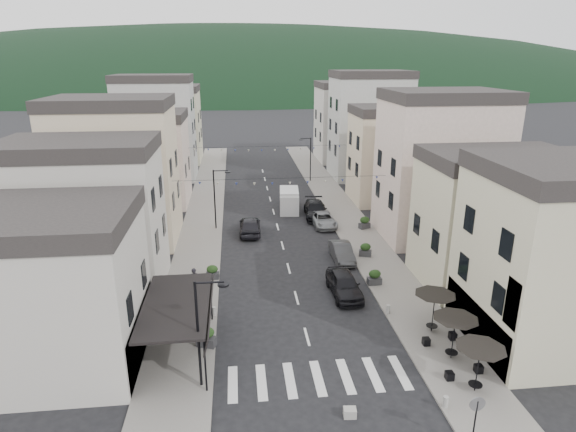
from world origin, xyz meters
name	(u,v)px	position (x,y,z in m)	size (l,w,h in m)	color
ground	(325,404)	(0.00, 0.00, 0.00)	(700.00, 700.00, 0.00)	black
sidewalk_left	(205,211)	(-7.50, 32.00, 0.06)	(4.00, 76.00, 0.12)	slate
sidewalk_right	(339,206)	(7.50, 32.00, 0.06)	(4.00, 76.00, 0.12)	slate
hill_backdrop	(239,84)	(0.00, 300.00, 0.00)	(640.00, 360.00, 70.00)	black
boutique_building	(21,299)	(-15.50, 5.00, 4.00)	(12.00, 8.00, 8.00)	#BDB6AD
bistro_building	(565,264)	(14.50, 4.00, 5.00)	(10.00, 8.00, 10.00)	beige
boutique_awning	(181,306)	(-7.25, 5.00, 3.11)	(3.77, 7.50, 3.28)	black
buildings_row_left	(144,148)	(-14.50, 37.75, 6.12)	(10.20, 54.16, 14.00)	#BDB6AD
buildings_row_right	(390,143)	(14.50, 36.59, 6.32)	(10.20, 54.16, 14.50)	beige
cafe_terrace	(455,323)	(7.70, 2.80, 2.36)	(2.50, 8.10, 2.53)	black
streetlamp_left_near	(203,323)	(-5.82, 2.00, 3.70)	(1.70, 0.56, 6.00)	black
streetlamp_left_far	(217,193)	(-5.82, 26.00, 3.70)	(1.70, 0.56, 6.00)	black
streetlamp_right_far	(309,155)	(5.82, 44.00, 3.70)	(1.70, 0.56, 6.00)	black
traffic_sign	(476,412)	(5.80, -3.50, 1.93)	(0.70, 0.07, 2.70)	black
bollards	(308,335)	(0.00, 5.50, 0.42)	(11.66, 10.26, 0.60)	gray
bunting_near	(281,182)	(0.00, 22.00, 5.65)	(19.00, 0.28, 0.62)	black
bunting_far	(268,149)	(0.00, 38.00, 5.65)	(19.00, 0.28, 0.62)	black
parked_car_a	(344,284)	(3.43, 11.11, 0.83)	(1.96, 4.87, 1.66)	black
parked_car_b	(342,252)	(4.60, 17.20, 0.72)	(1.52, 4.36, 1.44)	#313133
parked_car_c	(323,219)	(4.60, 25.88, 0.66)	(2.19, 4.75, 1.32)	gray
parked_car_d	(316,210)	(4.30, 28.66, 0.81)	(2.28, 5.60, 1.63)	black
parked_car_e	(250,225)	(-2.80, 24.41, 0.84)	(1.99, 4.95, 1.69)	black
delivery_van	(289,199)	(1.79, 31.54, 1.21)	(2.51, 5.30, 2.46)	silver
pedestrian_a	(195,281)	(-7.13, 12.26, 1.08)	(0.70, 0.46, 1.91)	black
pedestrian_b	(183,291)	(-7.84, 11.09, 0.97)	(0.82, 0.64, 1.69)	black
concrete_block_b	(350,413)	(1.01, -1.00, 0.23)	(0.60, 0.45, 0.45)	#9C9994
planter_la	(206,337)	(-6.00, 5.53, 0.71)	(1.22, 0.92, 1.22)	#2E2E30
planter_lb	(212,272)	(-6.00, 14.57, 0.65)	(1.02, 0.62, 1.09)	#2A2A2C
planter_ra	(375,277)	(6.00, 12.30, 0.68)	(1.06, 0.62, 1.15)	#303133
planter_rb	(365,250)	(6.72, 17.58, 0.67)	(1.15, 0.88, 1.14)	#313133
planter_rc	(365,223)	(8.45, 24.37, 0.71)	(1.22, 0.95, 1.21)	#313134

